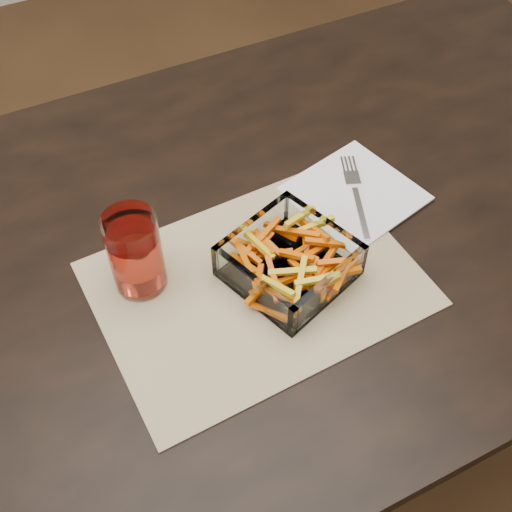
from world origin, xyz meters
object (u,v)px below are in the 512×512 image
object	(u,v)px
tumbler	(136,255)
fork	(356,193)
dining_table	(255,262)
glass_bowl	(289,263)

from	to	relation	value
tumbler	fork	size ratio (longest dim) A/B	0.74
dining_table	glass_bowl	distance (m)	0.16
dining_table	tumbler	xyz separation A→B (m)	(-0.19, -0.02, 0.15)
tumbler	fork	distance (m)	0.37
glass_bowl	tumbler	distance (m)	0.22
dining_table	glass_bowl	xyz separation A→B (m)	(0.00, -0.11, 0.12)
glass_bowl	fork	xyz separation A→B (m)	(0.17, 0.09, -0.02)
dining_table	glass_bowl	size ratio (longest dim) A/B	8.04
dining_table	tumbler	distance (m)	0.25
dining_table	fork	bearing A→B (deg)	-4.61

